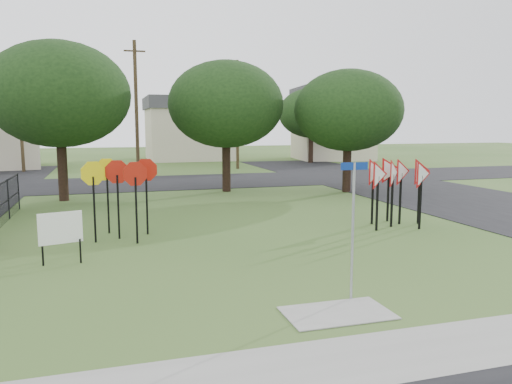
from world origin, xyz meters
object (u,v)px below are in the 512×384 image
info_board (61,230)px  street_name_sign (353,221)px  stop_sign_cluster (120,180)px  yield_sign_cluster (397,176)px

info_board → street_name_sign: bearing=-37.3°
stop_sign_cluster → info_board: (-1.55, -2.59, -0.93)m
street_name_sign → stop_sign_cluster: bearing=121.3°
street_name_sign → stop_sign_cluster: (-4.27, 7.02, 0.22)m
stop_sign_cluster → info_board: 3.16m
stop_sign_cluster → yield_sign_cluster: 9.26m
street_name_sign → info_board: (-5.81, 4.43, -0.71)m
street_name_sign → yield_sign_cluster: bearing=51.7°
street_name_sign → yield_sign_cluster: (4.97, 6.29, 0.15)m
info_board → stop_sign_cluster: bearing=59.2°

